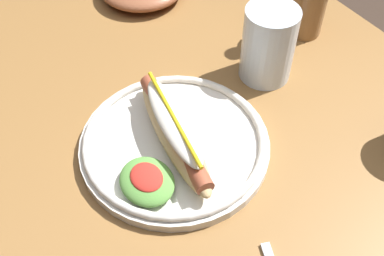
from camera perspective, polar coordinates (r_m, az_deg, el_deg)
The scene contains 3 objects.
dining_table at distance 0.81m, azimuth 1.89°, elevation -4.82°, with size 1.41×0.85×0.74m.
hot_dog_plate at distance 0.69m, azimuth -2.27°, elevation -1.77°, with size 0.29×0.29×0.08m.
water_cup at distance 0.79m, azimuth 9.37°, elevation 10.13°, with size 0.09×0.09×0.13m, color silver.
Camera 1 is at (0.38, -0.28, 1.30)m, focal length 43.37 mm.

